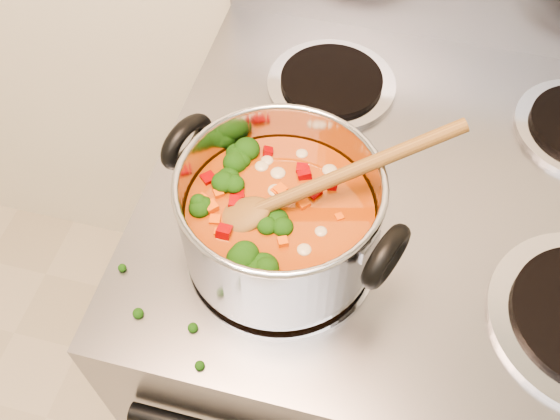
% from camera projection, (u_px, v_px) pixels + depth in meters
% --- Properties ---
extents(electric_range, '(0.76, 0.69, 1.08)m').
position_uv_depth(electric_range, '(392.00, 329.00, 1.19)').
color(electric_range, gray).
rests_on(electric_range, ground).
extents(stockpot, '(0.29, 0.23, 0.14)m').
position_uv_depth(stockpot, '(280.00, 217.00, 0.70)').
color(stockpot, '#AAABB3').
rests_on(stockpot, electric_range).
extents(wooden_spoon, '(0.27, 0.16, 0.11)m').
position_uv_depth(wooden_spoon, '(296.00, 194.00, 0.67)').
color(wooden_spoon, brown).
rests_on(wooden_spoon, stockpot).
extents(cooktop_crumbs, '(0.28, 0.36, 0.01)m').
position_uv_depth(cooktop_crumbs, '(261.00, 239.00, 0.77)').
color(cooktop_crumbs, black).
rests_on(cooktop_crumbs, electric_range).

